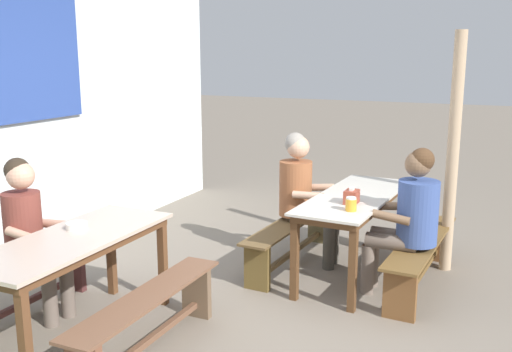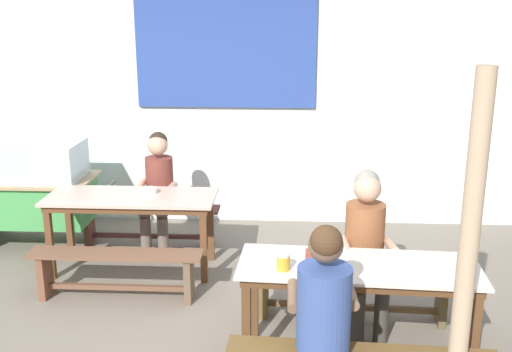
{
  "view_description": "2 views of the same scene",
  "coord_description": "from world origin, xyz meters",
  "px_view_note": "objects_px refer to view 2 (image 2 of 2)",
  "views": [
    {
      "loc": [
        -3.75,
        -1.73,
        2.04
      ],
      "look_at": [
        0.52,
        0.21,
        1.03
      ],
      "focal_mm": 41.04,
      "sensor_mm": 36.0,
      "label": 1
    },
    {
      "loc": [
        0.77,
        -4.37,
        2.51
      ],
      "look_at": [
        0.49,
        0.76,
        1.06
      ],
      "focal_mm": 42.51,
      "sensor_mm": 36.0,
      "label": 2
    }
  ],
  "objects_px": {
    "bench_far_front": "(116,269)",
    "food_cart": "(23,185)",
    "dining_table_near": "(358,276)",
    "dining_table_far": "(131,204)",
    "person_center_facing": "(158,184)",
    "bench_far_back": "(148,220)",
    "condiment_jar": "(283,262)",
    "wooden_support_post": "(467,266)",
    "person_near_front": "(323,305)",
    "person_right_near_table": "(366,241)",
    "bench_near_back": "(352,287)",
    "tissue_box": "(317,259)",
    "soup_bowl": "(149,191)"
  },
  "relations": [
    {
      "from": "condiment_jar",
      "to": "bench_far_back",
      "type": "bearing_deg",
      "value": 123.51
    },
    {
      "from": "food_cart",
      "to": "soup_bowl",
      "type": "relative_size",
      "value": 11.51
    },
    {
      "from": "bench_far_back",
      "to": "bench_near_back",
      "type": "xyz_separation_m",
      "value": [
        2.03,
        -1.49,
        -0.01
      ]
    },
    {
      "from": "bench_far_front",
      "to": "person_right_near_table",
      "type": "bearing_deg",
      "value": -8.9
    },
    {
      "from": "food_cart",
      "to": "person_near_front",
      "type": "xyz_separation_m",
      "value": [
        3.05,
        -2.63,
        0.06
      ]
    },
    {
      "from": "bench_far_front",
      "to": "wooden_support_post",
      "type": "bearing_deg",
      "value": -33.31
    },
    {
      "from": "bench_far_back",
      "to": "soup_bowl",
      "type": "xyz_separation_m",
      "value": [
        0.16,
        -0.52,
        0.5
      ]
    },
    {
      "from": "person_right_near_table",
      "to": "person_center_facing",
      "type": "bearing_deg",
      "value": 142.79
    },
    {
      "from": "bench_far_front",
      "to": "person_center_facing",
      "type": "height_order",
      "value": "person_center_facing"
    },
    {
      "from": "bench_far_front",
      "to": "person_right_near_table",
      "type": "distance_m",
      "value": 2.19
    },
    {
      "from": "tissue_box",
      "to": "food_cart",
      "type": "bearing_deg",
      "value": 144.73
    },
    {
      "from": "person_near_front",
      "to": "person_center_facing",
      "type": "bearing_deg",
      "value": 121.53
    },
    {
      "from": "condiment_jar",
      "to": "person_near_front",
      "type": "bearing_deg",
      "value": -59.18
    },
    {
      "from": "person_right_near_table",
      "to": "bench_far_back",
      "type": "bearing_deg",
      "value": 143.46
    },
    {
      "from": "condiment_jar",
      "to": "wooden_support_post",
      "type": "distance_m",
      "value": 1.26
    },
    {
      "from": "bench_far_front",
      "to": "soup_bowl",
      "type": "bearing_deg",
      "value": 77.46
    },
    {
      "from": "food_cart",
      "to": "person_center_facing",
      "type": "distance_m",
      "value": 1.48
    },
    {
      "from": "bench_far_back",
      "to": "soup_bowl",
      "type": "height_order",
      "value": "soup_bowl"
    },
    {
      "from": "bench_far_back",
      "to": "wooden_support_post",
      "type": "distance_m",
      "value": 3.9
    },
    {
      "from": "bench_far_back",
      "to": "person_center_facing",
      "type": "height_order",
      "value": "person_center_facing"
    },
    {
      "from": "bench_far_front",
      "to": "person_near_front",
      "type": "distance_m",
      "value": 2.27
    },
    {
      "from": "bench_far_front",
      "to": "food_cart",
      "type": "relative_size",
      "value": 0.85
    },
    {
      "from": "person_right_near_table",
      "to": "wooden_support_post",
      "type": "xyz_separation_m",
      "value": [
        0.38,
        -1.31,
        0.39
      ]
    },
    {
      "from": "food_cart",
      "to": "dining_table_near",
      "type": "bearing_deg",
      "value": -32.19
    },
    {
      "from": "bench_near_back",
      "to": "wooden_support_post",
      "type": "height_order",
      "value": "wooden_support_post"
    },
    {
      "from": "dining_table_near",
      "to": "bench_far_front",
      "type": "relative_size",
      "value": 1.13
    },
    {
      "from": "bench_far_back",
      "to": "soup_bowl",
      "type": "bearing_deg",
      "value": -73.36
    },
    {
      "from": "dining_table_far",
      "to": "soup_bowl",
      "type": "bearing_deg",
      "value": 31.02
    },
    {
      "from": "bench_far_front",
      "to": "person_center_facing",
      "type": "xyz_separation_m",
      "value": [
        0.15,
        1.17,
        0.43
      ]
    },
    {
      "from": "dining_table_near",
      "to": "condiment_jar",
      "type": "distance_m",
      "value": 0.56
    },
    {
      "from": "food_cart",
      "to": "person_center_facing",
      "type": "relative_size",
      "value": 1.44
    },
    {
      "from": "dining_table_far",
      "to": "food_cart",
      "type": "distance_m",
      "value": 1.46
    },
    {
      "from": "person_near_front",
      "to": "soup_bowl",
      "type": "bearing_deg",
      "value": 126.45
    },
    {
      "from": "wooden_support_post",
      "to": "bench_near_back",
      "type": "bearing_deg",
      "value": 108.62
    },
    {
      "from": "bench_far_front",
      "to": "tissue_box",
      "type": "xyz_separation_m",
      "value": [
        1.7,
        -0.92,
        0.54
      ]
    },
    {
      "from": "dining_table_far",
      "to": "tissue_box",
      "type": "relative_size",
      "value": 10.18
    },
    {
      "from": "dining_table_near",
      "to": "wooden_support_post",
      "type": "distance_m",
      "value": 1.01
    },
    {
      "from": "dining_table_far",
      "to": "bench_far_back",
      "type": "bearing_deg",
      "value": 89.9
    },
    {
      "from": "person_right_near_table",
      "to": "food_cart",
      "type": "bearing_deg",
      "value": 155.73
    },
    {
      "from": "dining_table_far",
      "to": "person_right_near_table",
      "type": "xyz_separation_m",
      "value": [
        2.12,
        -0.95,
        0.05
      ]
    },
    {
      "from": "dining_table_far",
      "to": "dining_table_near",
      "type": "xyz_separation_m",
      "value": [
        2.0,
        -1.49,
        0.0
      ]
    },
    {
      "from": "bench_near_back",
      "to": "food_cart",
      "type": "distance_m",
      "value": 3.69
    },
    {
      "from": "person_right_near_table",
      "to": "tissue_box",
      "type": "xyz_separation_m",
      "value": [
        -0.41,
        -0.59,
        0.09
      ]
    },
    {
      "from": "person_center_facing",
      "to": "condiment_jar",
      "type": "distance_m",
      "value": 2.53
    },
    {
      "from": "bench_far_front",
      "to": "tissue_box",
      "type": "bearing_deg",
      "value": -28.45
    },
    {
      "from": "bench_far_back",
      "to": "wooden_support_post",
      "type": "height_order",
      "value": "wooden_support_post"
    },
    {
      "from": "bench_far_front",
      "to": "food_cart",
      "type": "distance_m",
      "value": 1.85
    },
    {
      "from": "food_cart",
      "to": "tissue_box",
      "type": "distance_m",
      "value": 3.72
    },
    {
      "from": "person_center_facing",
      "to": "soup_bowl",
      "type": "bearing_deg",
      "value": -88.39
    },
    {
      "from": "person_center_facing",
      "to": "soup_bowl",
      "type": "relative_size",
      "value": 7.99
    }
  ]
}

